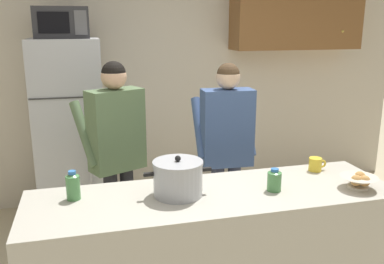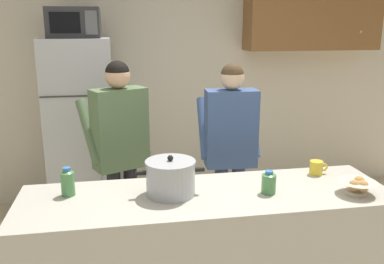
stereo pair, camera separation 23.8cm
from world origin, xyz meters
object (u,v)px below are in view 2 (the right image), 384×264
(bottle_mid_counter, at_px, (269,182))
(refrigerator, at_px, (81,130))
(microwave, at_px, (74,23))
(cooking_pot, at_px, (171,178))
(bottle_near_edge, at_px, (68,182))
(bread_bowl, at_px, (357,186))
(person_by_sink, at_px, (230,139))
(person_near_pot, at_px, (120,139))
(coffee_mug, at_px, (317,168))

(bottle_mid_counter, bearing_deg, refrigerator, 123.56)
(microwave, bearing_deg, refrigerator, 90.07)
(cooking_pot, bearing_deg, bottle_mid_counter, -8.24)
(bottle_near_edge, height_order, bottle_mid_counter, bottle_near_edge)
(cooking_pot, xyz_separation_m, bread_bowl, (1.12, -0.19, -0.06))
(microwave, bearing_deg, person_by_sink, -37.63)
(bottle_mid_counter, bearing_deg, microwave, 123.87)
(person_near_pot, height_order, bottle_mid_counter, person_near_pot)
(bottle_near_edge, relative_size, bottle_mid_counter, 1.23)
(cooking_pot, distance_m, coffee_mug, 1.05)
(refrigerator, xyz_separation_m, bottle_near_edge, (0.06, -1.72, 0.11))
(person_by_sink, bearing_deg, cooking_pot, -126.00)
(bread_bowl, bearing_deg, person_near_pot, 142.58)
(microwave, height_order, bottle_near_edge, microwave)
(coffee_mug, bearing_deg, bottle_mid_counter, -149.65)
(bottle_mid_counter, bearing_deg, coffee_mug, 30.35)
(person_near_pot, distance_m, bread_bowl, 1.79)
(cooking_pot, bearing_deg, coffee_mug, 9.48)
(bread_bowl, bearing_deg, bottle_mid_counter, 168.67)
(microwave, distance_m, person_by_sink, 1.85)
(refrigerator, distance_m, coffee_mug, 2.37)
(person_near_pot, bearing_deg, bread_bowl, -37.42)
(coffee_mug, distance_m, bottle_near_edge, 1.65)
(microwave, bearing_deg, cooking_pot, -69.55)
(coffee_mug, height_order, bottle_mid_counter, bottle_mid_counter)
(person_near_pot, xyz_separation_m, cooking_pot, (0.29, -0.89, -0.01))
(cooking_pot, height_order, bottle_near_edge, cooking_pot)
(person_by_sink, xyz_separation_m, bottle_mid_counter, (-0.00, -0.91, -0.03))
(bread_bowl, bearing_deg, coffee_mug, 103.46)
(coffee_mug, xyz_separation_m, bottle_mid_counter, (-0.44, -0.26, 0.02))
(bottle_mid_counter, bearing_deg, bottle_near_edge, 171.51)
(person_by_sink, height_order, bottle_near_edge, person_by_sink)
(bottle_mid_counter, bearing_deg, cooking_pot, 171.76)
(cooking_pot, height_order, bottle_mid_counter, cooking_pot)
(person_near_pot, distance_m, person_by_sink, 0.89)
(person_by_sink, relative_size, bottle_near_edge, 9.21)
(microwave, bearing_deg, coffee_mug, -43.59)
(bottle_mid_counter, bearing_deg, person_near_pot, 132.22)
(cooking_pot, bearing_deg, person_by_sink, 54.00)
(coffee_mug, relative_size, bottle_mid_counter, 0.91)
(coffee_mug, bearing_deg, cooking_pot, -170.52)
(bottle_near_edge, bearing_deg, person_near_pot, 68.17)
(cooking_pot, height_order, coffee_mug, cooking_pot)
(refrigerator, xyz_separation_m, bottle_mid_counter, (1.26, -1.90, 0.09))
(cooking_pot, xyz_separation_m, coffee_mug, (1.04, 0.17, -0.06))
(microwave, distance_m, bottle_near_edge, 1.94)
(person_by_sink, bearing_deg, refrigerator, 141.76)
(refrigerator, relative_size, bottle_near_edge, 10.13)
(refrigerator, bearing_deg, person_by_sink, -38.24)
(person_by_sink, bearing_deg, person_near_pot, 175.40)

